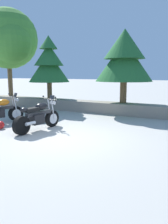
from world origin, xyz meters
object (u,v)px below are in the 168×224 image
at_px(motorcycle_black_centre, 38,117).
at_px(pine_tree_mid_left, 49,63).
at_px(pine_tree_mid_right, 124,57).
at_px(rider_helmet, 0,125).
at_px(leafy_tree_far_left, 9,40).

xyz_separation_m(motorcycle_black_centre, pine_tree_mid_left, (-2.61, 4.23, 2.06)).
bearing_deg(pine_tree_mid_right, pine_tree_mid_left, -176.16).
distance_m(rider_helmet, leafy_tree_far_left, 7.50).
bearing_deg(motorcycle_black_centre, leafy_tree_far_left, 142.34).
distance_m(motorcycle_black_centre, pine_tree_mid_left, 5.38).
height_order(motorcycle_black_centre, pine_tree_mid_left, pine_tree_mid_left).
bearing_deg(leafy_tree_far_left, motorcycle_black_centre, -37.66).
bearing_deg(pine_tree_mid_left, motorcycle_black_centre, -58.31).
bearing_deg(rider_helmet, motorcycle_black_centre, 19.81).
relative_size(pine_tree_mid_left, pine_tree_mid_right, 0.99).
bearing_deg(rider_helmet, leafy_tree_far_left, 131.55).
bearing_deg(pine_tree_mid_left, pine_tree_mid_right, 3.84).
xyz_separation_m(rider_helmet, pine_tree_mid_right, (2.92, 5.00, 2.62)).
xyz_separation_m(motorcycle_black_centre, leafy_tree_far_left, (-5.63, 4.35, 3.47)).
bearing_deg(motorcycle_black_centre, pine_tree_mid_left, 121.69).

